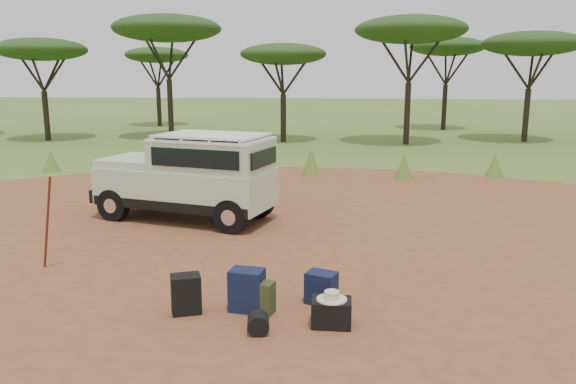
# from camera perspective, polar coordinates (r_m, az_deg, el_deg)

# --- Properties ---
(ground) EXTENTS (140.00, 140.00, 0.00)m
(ground) POSITION_cam_1_polar(r_m,az_deg,el_deg) (10.23, -0.86, -6.94)
(ground) COLOR #53772A
(ground) RESTS_ON ground
(dirt_clearing) EXTENTS (23.00, 23.00, 0.01)m
(dirt_clearing) POSITION_cam_1_polar(r_m,az_deg,el_deg) (10.22, -0.86, -6.92)
(dirt_clearing) COLOR brown
(dirt_clearing) RESTS_ON ground
(grass_fringe) EXTENTS (36.60, 1.60, 0.90)m
(grass_fringe) POSITION_cam_1_polar(r_m,az_deg,el_deg) (18.54, 2.70, 2.87)
(grass_fringe) COLOR #53772A
(grass_fringe) RESTS_ON ground
(acacia_treeline) EXTENTS (46.70, 13.20, 6.26)m
(acacia_treeline) POSITION_cam_1_polar(r_m,az_deg,el_deg) (29.46, 5.39, 14.87)
(acacia_treeline) COLOR black
(acacia_treeline) RESTS_ON ground
(safari_vehicle) EXTENTS (4.37, 2.62, 2.01)m
(safari_vehicle) POSITION_cam_1_polar(r_m,az_deg,el_deg) (12.99, -9.85, 1.36)
(safari_vehicle) COLOR #B4C9AB
(safari_vehicle) RESTS_ON ground
(walking_staff) EXTENTS (0.44, 0.30, 1.67)m
(walking_staff) POSITION_cam_1_polar(r_m,az_deg,el_deg) (10.31, -23.26, -2.94)
(walking_staff) COLOR #612917
(walking_staff) RESTS_ON ground
(backpack_black) EXTENTS (0.49, 0.43, 0.56)m
(backpack_black) POSITION_cam_1_polar(r_m,az_deg,el_deg) (8.11, -10.32, -10.18)
(backpack_black) COLOR black
(backpack_black) RESTS_ON ground
(backpack_navy) EXTENTS (0.51, 0.40, 0.61)m
(backpack_navy) POSITION_cam_1_polar(r_m,az_deg,el_deg) (8.07, -4.19, -9.93)
(backpack_navy) COLOR #131E3D
(backpack_navy) RESTS_ON ground
(backpack_olive) EXTENTS (0.39, 0.32, 0.47)m
(backpack_olive) POSITION_cam_1_polar(r_m,az_deg,el_deg) (7.99, -2.68, -10.68)
(backpack_olive) COLOR #3C451F
(backpack_olive) RESTS_ON ground
(duffel_navy) EXTENTS (0.51, 0.44, 0.47)m
(duffel_navy) POSITION_cam_1_polar(r_m,az_deg,el_deg) (8.33, 3.41, -9.70)
(duffel_navy) COLOR #131E3D
(duffel_navy) RESTS_ON ground
(hard_case) EXTENTS (0.53, 0.37, 0.37)m
(hard_case) POSITION_cam_1_polar(r_m,az_deg,el_deg) (7.66, 4.44, -12.14)
(hard_case) COLOR black
(hard_case) RESTS_ON ground
(stuff_sack) EXTENTS (0.32, 0.32, 0.28)m
(stuff_sack) POSITION_cam_1_polar(r_m,az_deg,el_deg) (7.46, -3.04, -13.17)
(stuff_sack) COLOR black
(stuff_sack) RESTS_ON ground
(safari_hat) EXTENTS (0.41, 0.41, 0.12)m
(safari_hat) POSITION_cam_1_polar(r_m,az_deg,el_deg) (7.57, 4.47, -10.55)
(safari_hat) COLOR beige
(safari_hat) RESTS_ON hard_case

